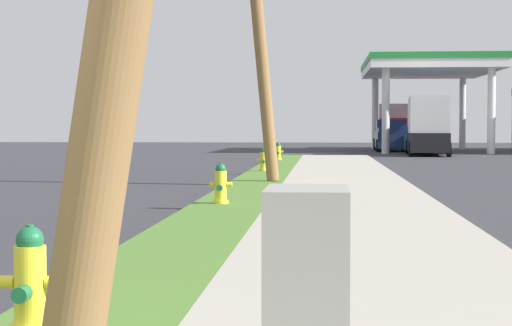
{
  "coord_description": "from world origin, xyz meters",
  "views": [
    {
      "loc": [
        2.43,
        -2.95,
        1.54
      ],
      "look_at": [
        1.09,
        13.97,
        0.82
      ],
      "focal_mm": 60.33,
      "sensor_mm": 36.0,
      "label": 1
    }
  ],
  "objects": [
    {
      "name": "truck_red_at_far_bay",
      "position": [
        7.29,
        58.09,
        1.49
      ],
      "size": [
        2.5,
        6.51,
        3.11
      ],
      "color": "red",
      "rests_on": "ground"
    },
    {
      "name": "truck_black_on_apron",
      "position": [
        7.96,
        43.63,
        1.49
      ],
      "size": [
        2.52,
        6.52,
        3.11
      ],
      "color": "black",
      "rests_on": "ground"
    },
    {
      "name": "fire_hydrant_third",
      "position": [
        0.52,
        24.38,
        0.45
      ],
      "size": [
        0.42,
        0.37,
        0.74
      ],
      "color": "yellow",
      "rests_on": "grass_verge"
    },
    {
      "name": "fire_hydrant_second",
      "position": [
        0.54,
        12.74,
        0.45
      ],
      "size": [
        0.42,
        0.38,
        0.74
      ],
      "color": "yellow",
      "rests_on": "grass_verge"
    },
    {
      "name": "truck_navy_at_forecourt",
      "position": [
        6.7,
        51.7,
        0.91
      ],
      "size": [
        2.2,
        5.43,
        1.97
      ],
      "color": "navy",
      "rests_on": "ground"
    },
    {
      "name": "fire_hydrant_fourth",
      "position": [
        0.51,
        33.46,
        0.45
      ],
      "size": [
        0.42,
        0.38,
        0.74
      ],
      "color": "yellow",
      "rests_on": "grass_verge"
    },
    {
      "name": "car_teal_by_near_pump",
      "position": [
        8.21,
        47.63,
        0.72
      ],
      "size": [
        2.24,
        4.63,
        1.57
      ],
      "color": "#197075",
      "rests_on": "ground"
    },
    {
      "name": "utility_pole_midground",
      "position": [
        0.7,
        19.26,
        4.57
      ],
      "size": [
        1.69,
        0.45,
        8.74
      ],
      "color": "olive",
      "rests_on": "grass_verge"
    },
    {
      "name": "utility_cabinet",
      "position": [
        2.33,
        1.96,
        0.61
      ],
      "size": [
        0.53,
        0.76,
        1.07
      ],
      "color": "slate",
      "rests_on": "sidewalk_slab"
    },
    {
      "name": "fire_hydrant_nearest",
      "position": [
        0.42,
        2.77,
        0.45
      ],
      "size": [
        0.42,
        0.38,
        0.74
      ],
      "color": "yellow",
      "rests_on": "grass_verge"
    }
  ]
}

